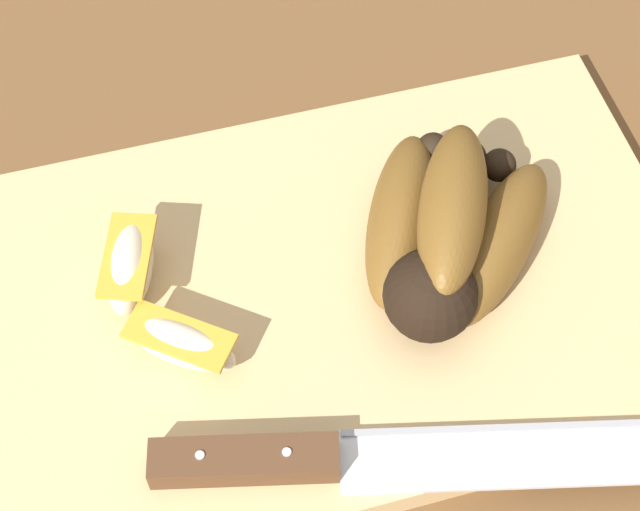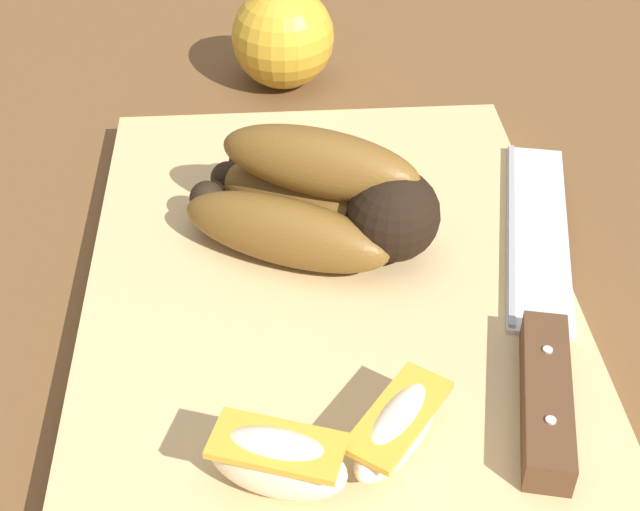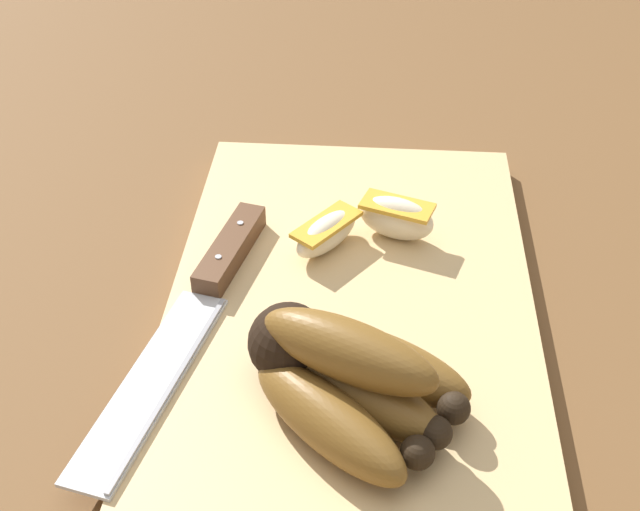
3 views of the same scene
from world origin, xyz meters
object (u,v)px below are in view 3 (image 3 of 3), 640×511
at_px(apple_wedge_near, 327,233).
at_px(apple_wedge_middle, 396,217).
at_px(banana_bunch, 345,376).
at_px(chefs_knife, 206,291).

height_order(apple_wedge_near, apple_wedge_middle, apple_wedge_middle).
distance_m(banana_bunch, apple_wedge_middle, 0.18).
bearing_deg(banana_bunch, chefs_knife, -132.14).
xyz_separation_m(apple_wedge_near, apple_wedge_middle, (-0.02, 0.05, 0.00)).
bearing_deg(chefs_knife, banana_bunch, 47.86).
xyz_separation_m(banana_bunch, apple_wedge_near, (-0.16, -0.02, -0.01)).
distance_m(apple_wedge_near, apple_wedge_middle, 0.06).
relative_size(chefs_knife, apple_wedge_middle, 4.20).
xyz_separation_m(banana_bunch, apple_wedge_middle, (-0.18, 0.03, -0.01)).
relative_size(apple_wedge_near, apple_wedge_middle, 1.00).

